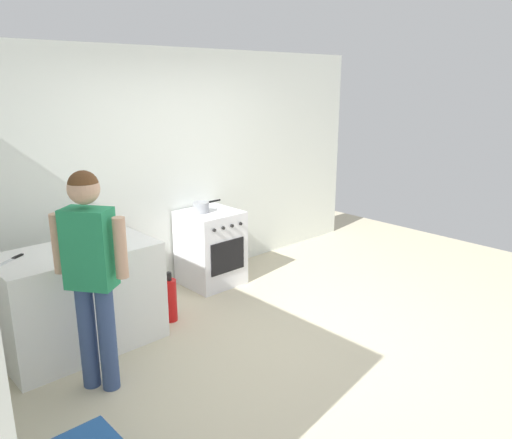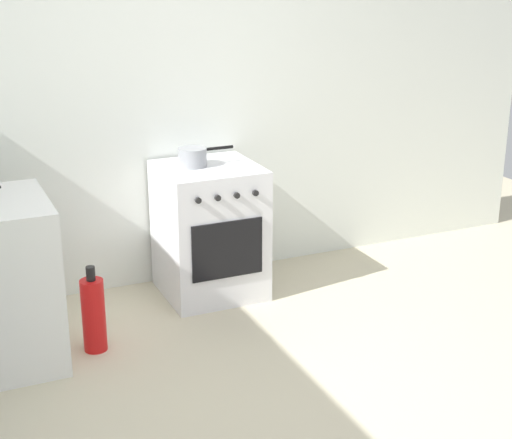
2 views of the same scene
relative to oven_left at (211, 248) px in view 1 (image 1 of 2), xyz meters
name	(u,v)px [view 1 (image 1 of 2)]	position (x,y,z in m)	size (l,w,h in m)	color
ground_plane	(289,344)	(-0.35, -1.58, -0.43)	(8.00, 8.00, 0.00)	beige
back_wall	(163,171)	(-0.35, 0.37, 0.87)	(6.00, 0.10, 2.60)	silver
counter_unit	(81,299)	(-1.70, -0.38, 0.02)	(1.30, 0.70, 0.90)	white
oven_left	(211,248)	(0.00, 0.00, 0.00)	(0.61, 0.62, 0.85)	silver
pot	(201,207)	(-0.09, 0.04, 0.48)	(0.36, 0.18, 0.12)	gray
knife_chef	(10,260)	(-2.19, -0.29, 0.48)	(0.28, 0.19, 0.01)	silver
knife_bread	(99,237)	(-1.41, -0.20, 0.48)	(0.34, 0.16, 0.01)	silver
knife_paring	(105,241)	(-1.43, -0.36, 0.48)	(0.20, 0.10, 0.01)	silver
person	(91,263)	(-1.87, -1.04, 0.58)	(0.37, 0.48, 1.67)	#384C7A
fire_extinguisher	(170,300)	(-0.87, -0.48, -0.21)	(0.13, 0.13, 0.50)	red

